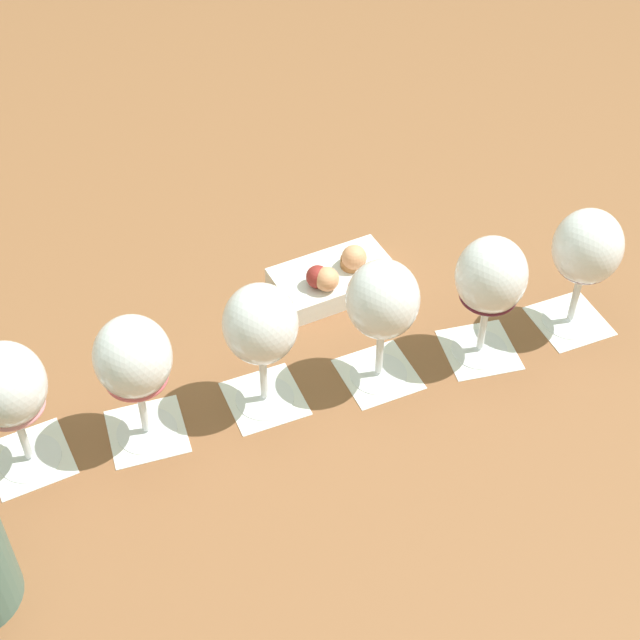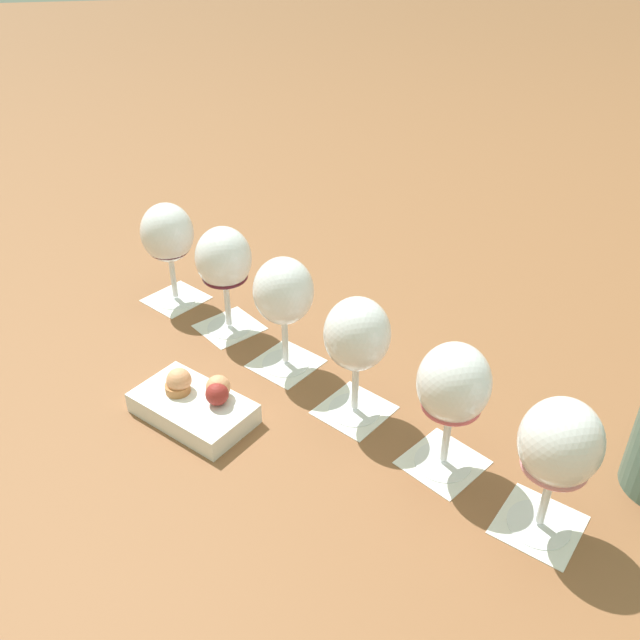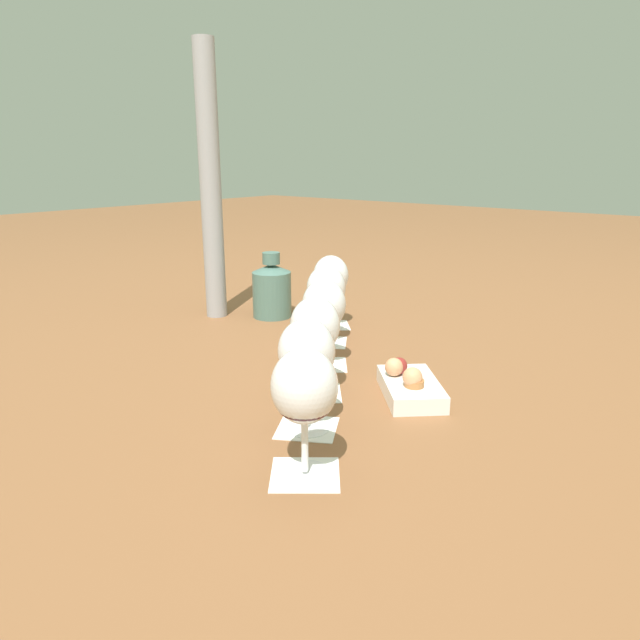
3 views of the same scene
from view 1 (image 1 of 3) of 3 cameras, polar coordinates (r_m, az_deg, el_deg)
name	(u,v)px [view 1 (image 1 of 3)]	position (r m, az deg, el deg)	size (l,w,h in m)	color
ground_plane	(319,386)	(1.26, -0.04, -3.85)	(8.00, 8.00, 0.00)	brown
tasting_card_0	(30,458)	(1.24, -16.51, -7.72)	(0.13, 0.13, 0.00)	white
tasting_card_1	(147,431)	(1.23, -10.03, -6.38)	(0.13, 0.13, 0.00)	white
tasting_card_2	(265,398)	(1.25, -3.23, -4.58)	(0.13, 0.13, 0.00)	white
tasting_card_3	(378,374)	(1.28, 3.41, -3.15)	(0.13, 0.13, 0.00)	white
tasting_card_4	(479,350)	(1.32, 9.25, -1.71)	(0.13, 0.13, 0.00)	white
tasting_card_5	(569,321)	(1.39, 14.31, -0.05)	(0.13, 0.13, 0.00)	white
wine_glass_0	(7,389)	(1.15, -17.74, -3.86)	(0.09, 0.09, 0.18)	white
wine_glass_1	(134,362)	(1.14, -10.79, -2.41)	(0.09, 0.09, 0.18)	white
wine_glass_2	(261,329)	(1.16, -3.47, -0.55)	(0.09, 0.09, 0.18)	white
wine_glass_3	(383,305)	(1.19, 3.66, 0.89)	(0.09, 0.09, 0.18)	white
wine_glass_4	(491,280)	(1.24, 9.90, 2.29)	(0.09, 0.09, 0.18)	white
wine_glass_5	(587,252)	(1.31, 15.25, 3.83)	(0.09, 0.09, 0.18)	white
snack_dish	(335,277)	(1.38, 0.87, 2.50)	(0.19, 0.19, 0.07)	white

